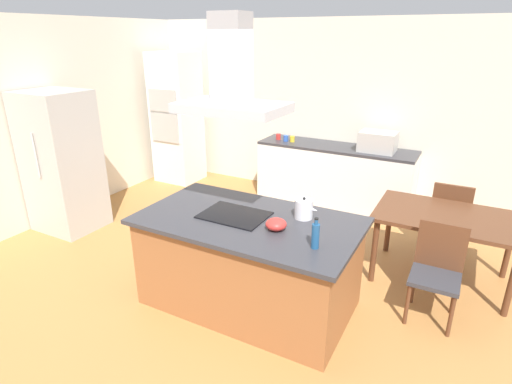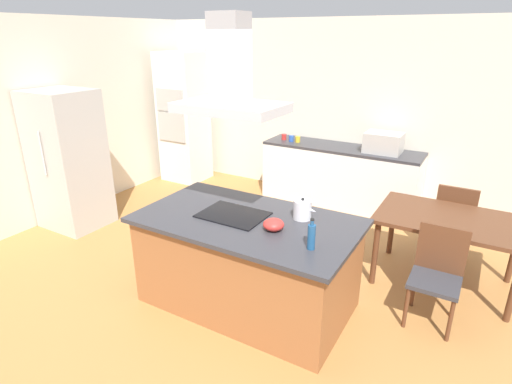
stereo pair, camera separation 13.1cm
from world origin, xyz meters
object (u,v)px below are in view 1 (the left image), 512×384
at_px(countertop_microwave, 378,142).
at_px(refrigerator, 62,162).
at_px(dining_table, 447,222).
at_px(tea_kettle, 304,209).
at_px(mixing_bowl, 276,224).
at_px(coffee_mug_red, 278,137).
at_px(coffee_mug_yellow, 292,139).
at_px(chair_facing_back_wall, 450,213).
at_px(cooktop, 234,215).
at_px(chair_facing_island, 437,266).
at_px(range_hood, 232,82).
at_px(olive_oil_bottle, 315,235).
at_px(wall_oven_stack, 177,118).
at_px(coffee_mug_blue, 286,138).

distance_m(countertop_microwave, refrigerator, 4.29).
bearing_deg(dining_table, tea_kettle, -137.23).
height_order(mixing_bowl, coffee_mug_red, mixing_bowl).
relative_size(coffee_mug_yellow, chair_facing_back_wall, 0.10).
height_order(cooktop, chair_facing_island, cooktop).
bearing_deg(countertop_microwave, cooktop, -102.53).
bearing_deg(countertop_microwave, refrigerator, -144.06).
height_order(coffee_mug_red, range_hood, range_hood).
distance_m(olive_oil_bottle, chair_facing_island, 1.33).
bearing_deg(wall_oven_stack, olive_oil_bottle, -38.42).
xyz_separation_m(cooktop, mixing_bowl, (0.46, -0.08, 0.04)).
bearing_deg(olive_oil_bottle, coffee_mug_yellow, 116.54).
xyz_separation_m(countertop_microwave, chair_facing_back_wall, (1.09, -0.89, -0.53)).
height_order(olive_oil_bottle, chair_facing_island, olive_oil_bottle).
bearing_deg(countertop_microwave, coffee_mug_blue, -176.85).
distance_m(olive_oil_bottle, countertop_microwave, 3.12).
relative_size(coffee_mug_blue, wall_oven_stack, 0.04).
xyz_separation_m(cooktop, coffee_mug_red, (-0.90, 2.85, 0.04)).
height_order(wall_oven_stack, dining_table, wall_oven_stack).
bearing_deg(range_hood, chair_facing_island, 20.80).
distance_m(tea_kettle, coffee_mug_red, 2.98).
xyz_separation_m(tea_kettle, range_hood, (-0.58, -0.26, 1.11)).
bearing_deg(chair_facing_back_wall, tea_kettle, -123.64).
xyz_separation_m(tea_kettle, mixing_bowl, (-0.12, -0.34, -0.04)).
bearing_deg(olive_oil_bottle, countertop_microwave, 94.26).
bearing_deg(dining_table, chair_facing_back_wall, 90.00).
distance_m(olive_oil_bottle, refrigerator, 3.75).
bearing_deg(coffee_mug_yellow, chair_facing_back_wall, -19.09).
xyz_separation_m(olive_oil_bottle, coffee_mug_yellow, (-1.52, 3.04, -0.06)).
bearing_deg(mixing_bowl, olive_oil_bottle, -19.92).
bearing_deg(tea_kettle, olive_oil_bottle, -58.97).
relative_size(olive_oil_bottle, mixing_bowl, 1.41).
distance_m(wall_oven_stack, dining_table, 4.69).
distance_m(cooktop, coffee_mug_yellow, 2.89).
bearing_deg(chair_facing_back_wall, coffee_mug_blue, 161.84).
relative_size(tea_kettle, chair_facing_island, 0.24).
bearing_deg(chair_facing_island, cooktop, -159.20).
height_order(cooktop, dining_table, cooktop).
distance_m(mixing_bowl, coffee_mug_red, 3.23).
height_order(mixing_bowl, coffee_mug_yellow, mixing_bowl).
xyz_separation_m(refrigerator, chair_facing_island, (4.56, 0.29, -0.40)).
relative_size(mixing_bowl, chair_facing_back_wall, 0.21).
bearing_deg(coffee_mug_red, olive_oil_bottle, -60.05).
relative_size(tea_kettle, coffee_mug_yellow, 2.41).
xyz_separation_m(tea_kettle, coffee_mug_red, (-1.48, 2.59, -0.04)).
height_order(olive_oil_bottle, dining_table, olive_oil_bottle).
xyz_separation_m(refrigerator, range_hood, (2.83, -0.36, 1.19)).
xyz_separation_m(tea_kettle, coffee_mug_blue, (-1.33, 2.55, -0.04)).
height_order(coffee_mug_blue, range_hood, range_hood).
bearing_deg(refrigerator, cooktop, -7.32).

